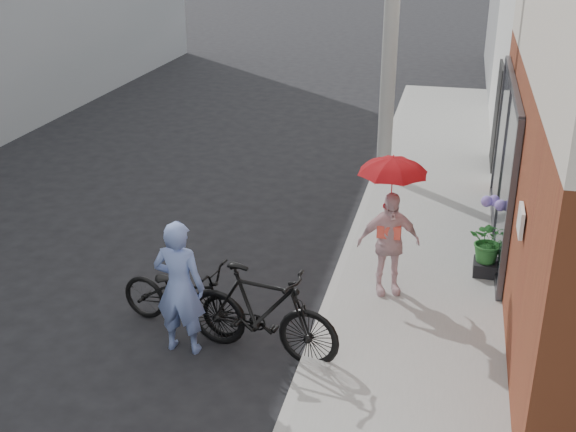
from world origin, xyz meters
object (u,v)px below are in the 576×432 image
(officer, at_px, (180,287))
(kimono_woman, at_px, (388,243))
(planter, at_px, (487,267))
(bike_left, at_px, (183,295))
(bike_right, at_px, (262,312))

(officer, relative_size, kimono_woman, 1.17)
(planter, bearing_deg, kimono_woman, -147.95)
(officer, bearing_deg, bike_left, -70.86)
(bike_right, relative_size, planter, 5.18)
(bike_right, bearing_deg, planter, -36.65)
(bike_right, height_order, planter, bike_right)
(officer, bearing_deg, kimono_woman, -140.86)
(planter, bearing_deg, officer, -143.76)
(kimono_woman, height_order, planter, kimono_woman)
(officer, xyz_separation_m, planter, (3.59, 2.63, -0.63))
(bike_left, bearing_deg, officer, -151.60)
(bike_left, relative_size, bike_right, 0.91)
(bike_right, xyz_separation_m, kimono_woman, (1.28, 1.69, 0.26))
(bike_left, xyz_separation_m, kimono_woman, (2.41, 1.30, 0.38))
(officer, xyz_separation_m, kimono_woman, (2.25, 1.79, -0.00))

